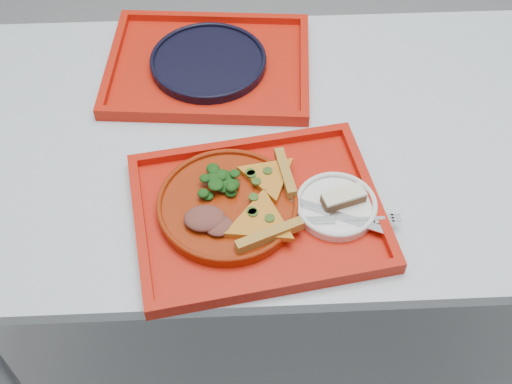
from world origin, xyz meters
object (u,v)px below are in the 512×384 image
dessert_bar (344,198)px  tray_far (209,67)px  tray_main (258,214)px  navy_plate (208,63)px  dinner_plate (228,206)px

dessert_bar → tray_far: bearing=103.5°
tray_main → navy_plate: size_ratio=1.73×
tray_main → dessert_bar: dessert_bar is taller
tray_main → tray_far: 0.43m
tray_far → dinner_plate: 0.41m
tray_main → tray_far: (-0.09, 0.42, 0.00)m
tray_main → dessert_bar: (0.16, 0.01, 0.03)m
tray_main → dessert_bar: size_ratio=5.26×
tray_main → tray_far: same height
tray_main → tray_far: bearing=93.2°
tray_far → dinner_plate: size_ratio=1.73×
navy_plate → dessert_bar: (0.25, -0.41, 0.02)m
tray_main → navy_plate: 0.43m
navy_plate → tray_main: bearing=-77.7°
tray_far → navy_plate: bearing=0.0°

